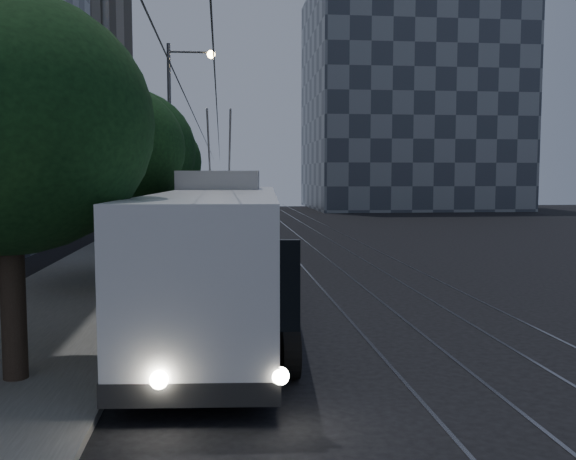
{
  "coord_description": "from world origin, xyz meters",
  "views": [
    {
      "loc": [
        -3.06,
        -16.0,
        3.84
      ],
      "look_at": [
        -1.03,
        3.38,
        2.13
      ],
      "focal_mm": 40.0,
      "sensor_mm": 36.0,
      "label": 1
    }
  ],
  "objects_px": {
    "trolleybus": "(220,255)",
    "streetlamp_far": "(178,125)",
    "car_white_a": "(229,239)",
    "car_white_c": "(203,219)",
    "pickup_silver": "(205,240)",
    "streetlamp_near": "(124,88)",
    "car_white_d": "(218,213)",
    "car_white_b": "(228,231)"
  },
  "relations": [
    {
      "from": "car_white_b",
      "to": "streetlamp_far",
      "type": "bearing_deg",
      "value": 175.32
    },
    {
      "from": "pickup_silver",
      "to": "car_white_c",
      "type": "bearing_deg",
      "value": 115.42
    },
    {
      "from": "car_white_a",
      "to": "car_white_b",
      "type": "distance_m",
      "value": 4.35
    },
    {
      "from": "car_white_c",
      "to": "streetlamp_near",
      "type": "bearing_deg",
      "value": -108.48
    },
    {
      "from": "pickup_silver",
      "to": "car_white_b",
      "type": "relative_size",
      "value": 1.23
    },
    {
      "from": "pickup_silver",
      "to": "streetlamp_near",
      "type": "height_order",
      "value": "streetlamp_near"
    },
    {
      "from": "streetlamp_near",
      "to": "streetlamp_far",
      "type": "distance_m",
      "value": 19.52
    },
    {
      "from": "trolleybus",
      "to": "car_white_b",
      "type": "xyz_separation_m",
      "value": [
        0.4,
        19.52,
        -1.13
      ]
    },
    {
      "from": "streetlamp_far",
      "to": "car_white_b",
      "type": "bearing_deg",
      "value": -4.09
    },
    {
      "from": "car_white_d",
      "to": "streetlamp_far",
      "type": "bearing_deg",
      "value": -121.07
    },
    {
      "from": "pickup_silver",
      "to": "streetlamp_far",
      "type": "xyz_separation_m",
      "value": [
        -1.56,
        6.19,
        5.68
      ]
    },
    {
      "from": "trolleybus",
      "to": "streetlamp_far",
      "type": "xyz_separation_m",
      "value": [
        -2.28,
        19.71,
        4.67
      ]
    },
    {
      "from": "car_white_c",
      "to": "car_white_b",
      "type": "bearing_deg",
      "value": -96.75
    },
    {
      "from": "trolleybus",
      "to": "pickup_silver",
      "type": "bearing_deg",
      "value": 97.17
    },
    {
      "from": "trolleybus",
      "to": "car_white_c",
      "type": "xyz_separation_m",
      "value": [
        -1.2,
        29.02,
        -1.1
      ]
    },
    {
      "from": "trolleybus",
      "to": "car_white_d",
      "type": "bearing_deg",
      "value": 94.4
    },
    {
      "from": "trolleybus",
      "to": "car_white_a",
      "type": "distance_m",
      "value": 15.22
    },
    {
      "from": "car_white_c",
      "to": "car_white_d",
      "type": "bearing_deg",
      "value": 63.97
    },
    {
      "from": "streetlamp_far",
      "to": "car_white_a",
      "type": "bearing_deg",
      "value": -59.49
    },
    {
      "from": "trolleybus",
      "to": "streetlamp_far",
      "type": "distance_m",
      "value": 20.38
    },
    {
      "from": "car_white_b",
      "to": "car_white_c",
      "type": "relative_size",
      "value": 1.08
    },
    {
      "from": "pickup_silver",
      "to": "car_white_c",
      "type": "relative_size",
      "value": 1.33
    },
    {
      "from": "trolleybus",
      "to": "streetlamp_near",
      "type": "xyz_separation_m",
      "value": [
        -2.29,
        0.19,
        4.11
      ]
    },
    {
      "from": "car_white_a",
      "to": "car_white_c",
      "type": "height_order",
      "value": "car_white_c"
    },
    {
      "from": "car_white_a",
      "to": "car_white_b",
      "type": "xyz_separation_m",
      "value": [
        0.0,
        4.35,
        0.01
      ]
    },
    {
      "from": "car_white_a",
      "to": "streetlamp_near",
      "type": "bearing_deg",
      "value": -77.48
    },
    {
      "from": "car_white_b",
      "to": "streetlamp_near",
      "type": "relative_size",
      "value": 0.48
    },
    {
      "from": "pickup_silver",
      "to": "streetlamp_far",
      "type": "bearing_deg",
      "value": 127.75
    },
    {
      "from": "car_white_d",
      "to": "streetlamp_far",
      "type": "xyz_separation_m",
      "value": [
        -2.1,
        -15.31,
        5.72
      ]
    },
    {
      "from": "pickup_silver",
      "to": "car_white_b",
      "type": "bearing_deg",
      "value": 103.08
    },
    {
      "from": "car_white_c",
      "to": "streetlamp_near",
      "type": "xyz_separation_m",
      "value": [
        -1.09,
        -28.82,
        5.21
      ]
    },
    {
      "from": "trolleybus",
      "to": "car_white_c",
      "type": "distance_m",
      "value": 29.06
    },
    {
      "from": "pickup_silver",
      "to": "car_white_a",
      "type": "relative_size",
      "value": 1.46
    },
    {
      "from": "car_white_c",
      "to": "car_white_d",
      "type": "xyz_separation_m",
      "value": [
        1.03,
        6.0,
        0.05
      ]
    },
    {
      "from": "car_white_c",
      "to": "streetlamp_near",
      "type": "height_order",
      "value": "streetlamp_near"
    },
    {
      "from": "pickup_silver",
      "to": "streetlamp_near",
      "type": "distance_m",
      "value": 14.36
    },
    {
      "from": "car_white_d",
      "to": "car_white_b",
      "type": "bearing_deg",
      "value": -111.13
    },
    {
      "from": "trolleybus",
      "to": "car_white_a",
      "type": "bearing_deg",
      "value": 92.61
    },
    {
      "from": "streetlamp_near",
      "to": "streetlamp_far",
      "type": "bearing_deg",
      "value": 89.96
    },
    {
      "from": "car_white_b",
      "to": "streetlamp_near",
      "type": "distance_m",
      "value": 20.2
    },
    {
      "from": "car_white_c",
      "to": "trolleybus",
      "type": "bearing_deg",
      "value": -103.94
    },
    {
      "from": "car_white_c",
      "to": "streetlamp_far",
      "type": "relative_size",
      "value": 0.4
    }
  ]
}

